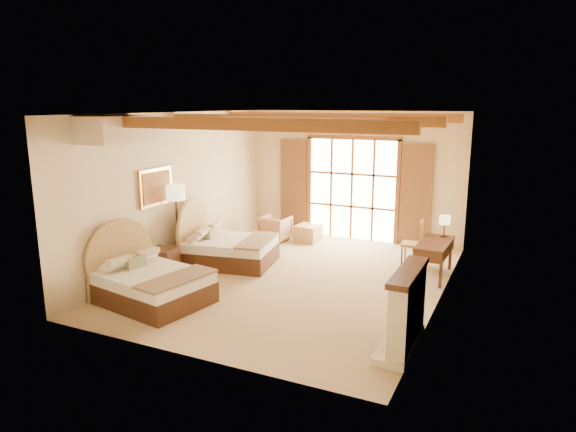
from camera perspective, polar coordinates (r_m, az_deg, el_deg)
The scene contains 19 objects.
floor at distance 10.17m, azimuth 0.79°, elevation -6.97°, with size 7.00×7.00×0.00m, color tan.
wall_back at distance 12.99m, azimuth 7.23°, elevation 4.46°, with size 5.50×5.50×0.00m, color beige.
wall_left at distance 11.16m, azimuth -12.16°, elevation 2.97°, with size 7.00×7.00×0.00m, color beige.
wall_right at distance 9.00m, azimuth 16.98°, elevation 0.48°, with size 7.00×7.00×0.00m, color beige.
ceiling at distance 9.60m, azimuth 0.85°, elevation 11.35°, with size 7.00×7.00×0.00m, color #B57433.
ceiling_beams at distance 9.60m, azimuth 0.85°, elevation 10.64°, with size 5.39×4.60×0.18m, color brown, non-canonical shape.
french_doors at distance 12.99m, azimuth 7.11°, elevation 2.89°, with size 3.95×0.08×2.60m.
fireplace at distance 7.45m, azimuth 12.93°, elevation -10.55°, with size 0.46×1.40×1.16m.
painting at distance 10.53m, azimuth -14.46°, elevation 3.13°, with size 0.06×0.95×0.75m.
canopy_valance at distance 9.28m, azimuth -18.35°, elevation 9.15°, with size 0.70×1.40×0.45m, color beige.
bed_near at distance 9.28m, azimuth -15.43°, elevation -7.01°, with size 2.05×1.67×1.20m.
bed_far at distance 11.13m, azimuth -7.06°, elevation -3.38°, with size 2.06×1.68×1.21m.
nightstand at distance 10.52m, azimuth -13.65°, elevation -5.02°, with size 0.48×0.48×0.58m, color #432414.
floor_lamp at distance 10.72m, azimuth -12.35°, elevation 2.00°, with size 0.37×0.37×1.76m.
armchair at distance 12.83m, azimuth -1.46°, elevation -1.39°, with size 0.68×0.70×0.63m, color #AD7956.
ottoman at distance 12.83m, azimuth 2.25°, elevation -1.92°, with size 0.56×0.56×0.41m, color tan.
desk at distance 10.60m, azimuth 15.89°, elevation -4.50°, with size 0.61×1.34×0.71m.
desk_chair at distance 11.40m, azimuth 13.66°, elevation -3.65°, with size 0.44×0.44×0.93m.
desk_lamp at distance 10.90m, azimuth 17.03°, elevation -0.51°, with size 0.22×0.22×0.44m.
Camera 1 is at (3.96, -8.74, 3.38)m, focal length 32.00 mm.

